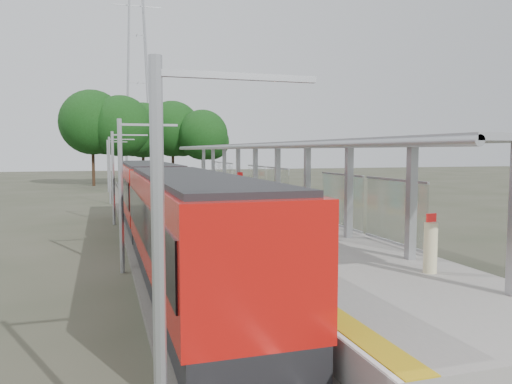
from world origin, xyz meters
The scene contains 16 objects.
ground centered at (0.00, 0.00, 0.00)m, with size 200.00×200.00×0.00m, color #474438.
trackbed centered at (-4.50, 20.00, 0.12)m, with size 3.00×70.00×0.24m, color #59544C.
platform centered at (0.00, 20.00, 0.50)m, with size 6.00×50.00×1.00m, color gray.
tactile_strip centered at (-2.55, 20.00, 1.01)m, with size 0.60×50.00×0.02m, color gold.
end_fence centered at (0.00, 44.95, 1.60)m, with size 6.00×0.10×1.20m, color #9EA0A5.
train centered at (-4.50, 10.28, 2.05)m, with size 2.74×27.60×3.62m.
canopy centered at (1.61, 16.19, 4.20)m, with size 3.27×38.00×3.66m.
pylon centered at (-1.00, 73.00, 19.00)m, with size 8.00×4.00×38.00m, color #9EA0A5, non-canonical shape.
tree_cluster centered at (-2.19, 52.95, 7.12)m, with size 20.37×10.27×11.60m.
catenary_masts centered at (-6.22, 19.00, 2.91)m, with size 2.08×48.16×5.40m.
bench_near centered at (2.36, 10.26, 1.57)m, with size 0.71×1.64×1.09m.
bench_mid centered at (1.73, 19.94, 1.60)m, with size 0.66×1.71×1.14m.
bench_far centered at (2.60, 25.85, 1.59)m, with size 0.88×1.72×1.13m.
info_pillar_near centered at (1.51, 0.37, 1.70)m, with size 0.36×0.36×1.62m.
info_pillar_far centered at (1.93, 21.26, 1.80)m, with size 0.42×0.42×1.85m.
litter_bin centered at (1.51, 19.48, 1.47)m, with size 0.46×0.46×0.95m, color #9EA0A5.
Camera 1 is at (-6.92, -10.91, 4.31)m, focal length 35.00 mm.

